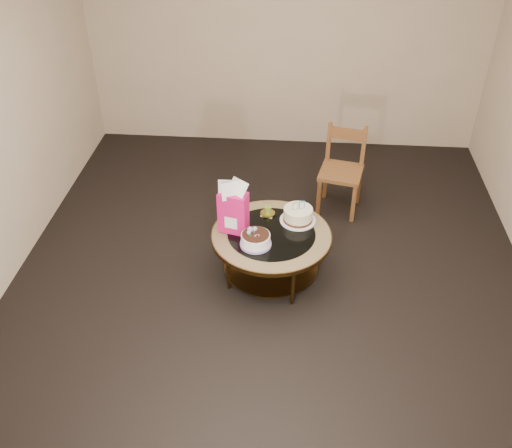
# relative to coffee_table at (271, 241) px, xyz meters

# --- Properties ---
(ground) EXTENTS (5.00, 5.00, 0.00)m
(ground) POSITION_rel_coffee_table_xyz_m (-0.00, 0.00, -0.38)
(ground) COLOR black
(ground) RESTS_ON ground
(room_walls) EXTENTS (4.52, 5.02, 2.61)m
(room_walls) POSITION_rel_coffee_table_xyz_m (-0.00, 0.00, 1.16)
(room_walls) COLOR beige
(room_walls) RESTS_ON ground
(coffee_table) EXTENTS (1.02, 1.02, 0.46)m
(coffee_table) POSITION_rel_coffee_table_xyz_m (0.00, 0.00, 0.00)
(coffee_table) COLOR #563B18
(coffee_table) RESTS_ON ground
(decorated_cake) EXTENTS (0.26, 0.26, 0.15)m
(decorated_cake) POSITION_rel_coffee_table_xyz_m (-0.12, -0.17, 0.13)
(decorated_cake) COLOR #9A85BC
(decorated_cake) RESTS_ON coffee_table
(cream_cake) EXTENTS (0.31, 0.31, 0.20)m
(cream_cake) POSITION_rel_coffee_table_xyz_m (0.22, 0.19, 0.14)
(cream_cake) COLOR white
(cream_cake) RESTS_ON coffee_table
(gift_bag) EXTENTS (0.26, 0.21, 0.48)m
(gift_bag) POSITION_rel_coffee_table_xyz_m (-0.32, 0.02, 0.31)
(gift_bag) COLOR #F1166A
(gift_bag) RESTS_ON coffee_table
(pillar_candle) EXTENTS (0.13, 0.13, 0.09)m
(pillar_candle) POSITION_rel_coffee_table_xyz_m (-0.05, 0.27, 0.11)
(pillar_candle) COLOR #DFC25C
(pillar_candle) RESTS_ON coffee_table
(dining_chair) EXTENTS (0.48, 0.48, 0.87)m
(dining_chair) POSITION_rel_coffee_table_xyz_m (0.63, 1.11, 0.07)
(dining_chair) COLOR brown
(dining_chair) RESTS_ON ground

